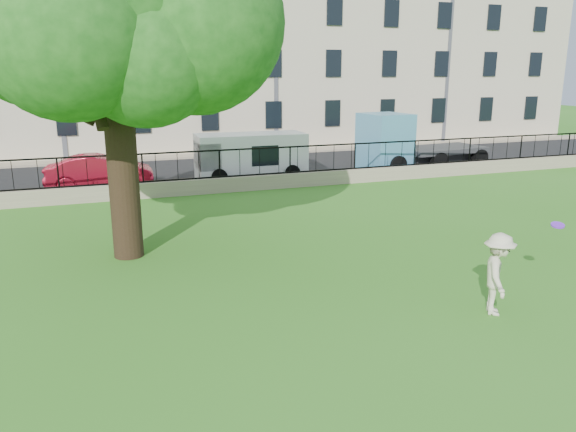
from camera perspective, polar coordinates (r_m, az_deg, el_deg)
name	(u,v)px	position (r m, az deg, el deg)	size (l,w,h in m)	color
ground	(353,305)	(11.96, 6.65, -8.99)	(120.00, 120.00, 0.00)	#32751B
retaining_wall	(220,185)	(22.77, -6.90, 3.15)	(50.00, 0.40, 0.60)	gray
iron_railing	(220,164)	(22.62, -6.96, 5.27)	(50.00, 0.05, 1.13)	black
street	(198,173)	(27.35, -9.15, 4.35)	(60.00, 9.00, 0.01)	black
sidewalk	(180,157)	(32.40, -10.94, 5.94)	(60.00, 1.40, 0.12)	gray
building_row	(159,35)	(37.73, -12.93, 17.47)	(56.40, 10.40, 13.80)	beige
man	(498,274)	(11.96, 20.52, -5.55)	(1.08, 0.62, 1.68)	beige
frisbee	(558,225)	(12.79, 25.72, -0.84)	(0.27, 0.27, 0.03)	#7225D5
red_sedan	(100,172)	(24.51, -18.56, 4.26)	(1.49, 4.27, 1.41)	#AA152B
white_van	(251,156)	(25.44, -3.79, 6.06)	(4.86, 1.89, 2.04)	white
blue_truck	(423,140)	(29.17, 13.52, 7.51)	(6.62, 2.35, 2.77)	#5093BC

